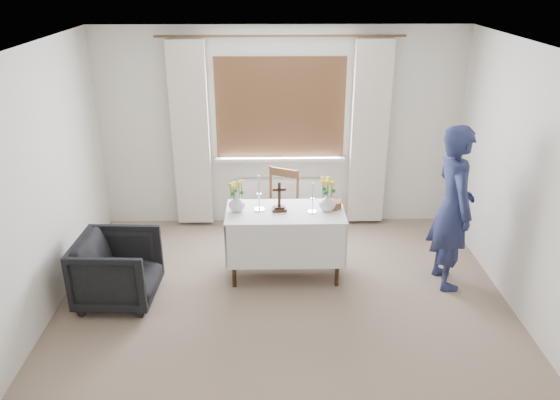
# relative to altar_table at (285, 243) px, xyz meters

# --- Properties ---
(ground) EXTENTS (5.00, 5.00, 0.00)m
(ground) POSITION_rel_altar_table_xyz_m (-0.02, -1.11, -0.38)
(ground) COLOR gray
(ground) RESTS_ON ground
(altar_table) EXTENTS (1.24, 0.64, 0.76)m
(altar_table) POSITION_rel_altar_table_xyz_m (0.00, 0.00, 0.00)
(altar_table) COLOR white
(altar_table) RESTS_ON ground
(wooden_chair) EXTENTS (0.54, 0.54, 0.89)m
(wooden_chair) POSITION_rel_altar_table_xyz_m (-0.06, 0.80, 0.07)
(wooden_chair) COLOR brown
(wooden_chair) RESTS_ON ground
(armchair) EXTENTS (0.80, 0.78, 0.70)m
(armchair) POSITION_rel_altar_table_xyz_m (-1.67, -0.46, -0.03)
(armchair) COLOR black
(armchair) RESTS_ON ground
(person) EXTENTS (0.46, 0.66, 1.73)m
(person) POSITION_rel_altar_table_xyz_m (1.69, -0.18, 0.49)
(person) COLOR navy
(person) RESTS_ON ground
(radiator) EXTENTS (1.10, 0.10, 0.60)m
(radiator) POSITION_rel_altar_table_xyz_m (-0.02, 1.31, -0.08)
(radiator) COLOR white
(radiator) RESTS_ON ground
(wooden_cross) EXTENTS (0.16, 0.12, 0.32)m
(wooden_cross) POSITION_rel_altar_table_xyz_m (-0.06, 0.01, 0.54)
(wooden_cross) COLOR black
(wooden_cross) RESTS_ON altar_table
(candlestick_left) EXTENTS (0.13, 0.13, 0.38)m
(candlestick_left) POSITION_rel_altar_table_xyz_m (-0.27, 0.03, 0.57)
(candlestick_left) COLOR white
(candlestick_left) RESTS_ON altar_table
(candlestick_right) EXTENTS (0.12, 0.12, 0.32)m
(candlestick_right) POSITION_rel_altar_table_xyz_m (0.28, -0.03, 0.54)
(candlestick_right) COLOR white
(candlestick_right) RESTS_ON altar_table
(flower_vase_left) EXTENTS (0.21, 0.21, 0.18)m
(flower_vase_left) POSITION_rel_altar_table_xyz_m (-0.50, 0.01, 0.47)
(flower_vase_left) COLOR silver
(flower_vase_left) RESTS_ON altar_table
(flower_vase_right) EXTENTS (0.19, 0.19, 0.19)m
(flower_vase_right) POSITION_rel_altar_table_xyz_m (0.44, 0.01, 0.48)
(flower_vase_right) COLOR silver
(flower_vase_right) RESTS_ON altar_table
(wicker_basket) EXTENTS (0.23, 0.23, 0.08)m
(wicker_basket) POSITION_rel_altar_table_xyz_m (0.50, 0.09, 0.42)
(wicker_basket) COLOR brown
(wicker_basket) RESTS_ON altar_table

